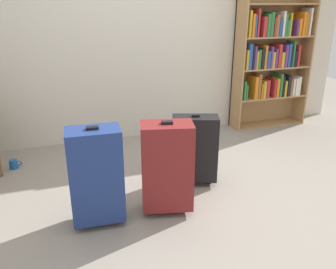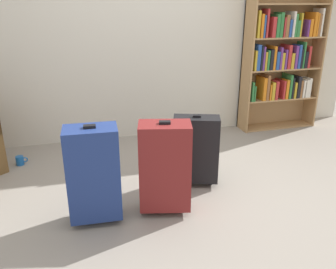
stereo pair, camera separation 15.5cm
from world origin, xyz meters
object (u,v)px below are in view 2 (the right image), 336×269
bookshelf (282,55)px  mug (20,161)px  suitcase_black (196,149)px  suitcase_navy_blue (93,173)px  suitcase_dark_red (165,166)px

bookshelf → mug: (-3.21, -0.38, -0.92)m
bookshelf → mug: bookshelf is taller
bookshelf → suitcase_black: 2.11m
mug → suitcase_black: size_ratio=0.18×
suitcase_black → suitcase_navy_blue: bearing=-159.4°
suitcase_dark_red → suitcase_black: bearing=43.0°
suitcase_dark_red → suitcase_navy_blue: bearing=179.0°
suitcase_navy_blue → suitcase_black: bearing=20.6°
suitcase_black → suitcase_navy_blue: 0.99m
mug → suitcase_black: (1.62, -0.87, 0.30)m
bookshelf → suitcase_navy_blue: (-2.51, -1.59, -0.56)m
mug → bookshelf: bearing=6.7°
suitcase_black → suitcase_navy_blue: (-0.93, -0.35, 0.06)m
mug → suitcase_black: bearing=-28.1°
suitcase_black → suitcase_dark_red: size_ratio=0.88×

